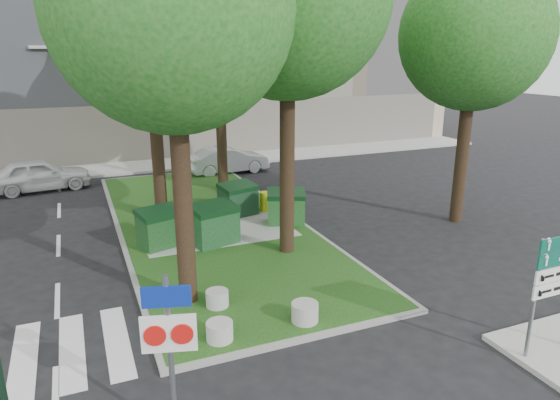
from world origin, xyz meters
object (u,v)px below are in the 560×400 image
tree_street_right (477,20)px  car_silver (228,160)px  dumpster_a (161,228)px  bollard_mid (217,298)px  dumpster_c (238,199)px  litter_bin (265,202)px  directional_sign (557,275)px  dumpster_b (214,224)px  bollard_right (305,312)px  dumpster_d (286,207)px  traffic_sign_pole (169,336)px  car_white (39,175)px  tree_median_mid (151,20)px  bollard_left (220,331)px

tree_street_right → car_silver: (-5.59, 10.44, -6.30)m
dumpster_a → bollard_mid: size_ratio=2.84×
dumpster_c → litter_bin: (1.10, 0.03, -0.22)m
dumpster_a → directional_sign: 10.83m
dumpster_b → dumpster_c: 2.93m
bollard_right → car_silver: car_silver is taller
dumpster_a → dumpster_c: dumpster_a is taller
dumpster_d → bollard_right: dumpster_d is taller
bollard_right → car_silver: 15.26m
traffic_sign_pole → car_white: 17.44m
tree_median_mid → car_white: (-4.35, 6.44, -6.25)m
bollard_right → directional_sign: size_ratio=0.25×
bollard_mid → car_white: car_white is taller
dumpster_a → car_silver: 10.39m
dumpster_a → dumpster_d: (4.47, 0.48, -0.00)m
car_white → directional_sign: bearing=-157.8°
car_silver → car_white: bearing=85.0°
dumpster_c → bollard_mid: dumpster_c is taller
tree_street_right → dumpster_d: bearing=163.6°
dumpster_d → car_silver: car_silver is taller
dumpster_d → car_white: bearing=155.8°
dumpster_d → dumpster_b: bearing=-140.7°
bollard_left → traffic_sign_pole: size_ratio=0.20×
dumpster_a → bollard_mid: 4.48m
directional_sign → car_silver: directional_sign is taller
traffic_sign_pole → directional_sign: size_ratio=1.13×
dumpster_c → traffic_sign_pole: size_ratio=0.54×
traffic_sign_pole → car_silver: 18.32m
tree_street_right → traffic_sign_pole: tree_street_right is taller
traffic_sign_pole → bollard_right: bearing=49.2°
dumpster_d → litter_bin: (-0.18, 1.60, -0.22)m
directional_sign → car_silver: (-1.24, 17.93, -1.11)m
dumpster_a → dumpster_b: bearing=-32.4°
dumpster_c → dumpster_d: dumpster_d is taller
bollard_left → litter_bin: (4.11, 7.95, 0.17)m
traffic_sign_pole → car_silver: bearing=86.3°
tree_median_mid → dumpster_c: (2.64, -0.64, -6.27)m
dumpster_a → bollard_left: 5.89m
dumpster_b → bollard_right: 5.51m
tree_median_mid → dumpster_c: size_ratio=6.55×
tree_median_mid → car_white: size_ratio=2.34×
bollard_left → traffic_sign_pole: bearing=-122.0°
litter_bin → traffic_sign_pole: traffic_sign_pole is taller
bollard_mid → car_white: bearing=107.7°
tree_street_right → car_white: (-14.35, 10.44, -6.25)m
bollard_right → dumpster_c: bearing=82.7°
dumpster_a → dumpster_b: (1.60, -0.41, 0.04)m
dumpster_b → car_silver: size_ratio=0.39×
dumpster_c → bollard_mid: size_ratio=2.79×
bollard_left → tree_median_mid: bearing=87.5°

